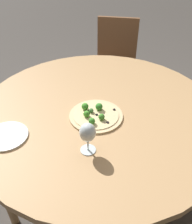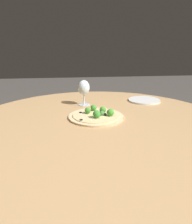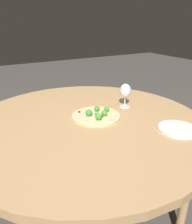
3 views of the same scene
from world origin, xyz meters
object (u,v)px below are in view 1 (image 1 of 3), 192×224
Objects in this scene: wine_glass at (88,133)px; pizza at (95,115)px; plate_near at (7,136)px; chair at (115,63)px.

pizza is at bearing -78.18° from wine_glass.
wine_glass reaches higher than plate_near.
pizza is 0.46m from plate_near.
wine_glass reaches higher than chair.
plate_near is at bearing 6.84° from wine_glass.
wine_glass is (-0.05, 0.24, 0.09)m from pizza.
plate_near is (0.40, 0.05, -0.10)m from wine_glass.
plate_near is at bearing 39.50° from pizza.
wine_glass reaches higher than pizza.
chair is 1.46m from plate_near.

